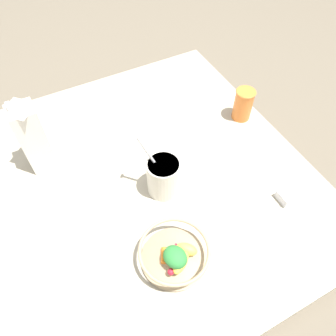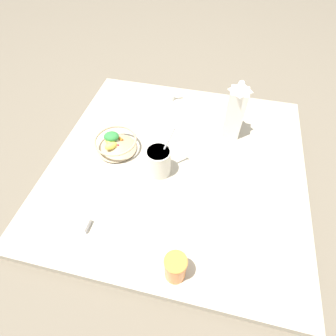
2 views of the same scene
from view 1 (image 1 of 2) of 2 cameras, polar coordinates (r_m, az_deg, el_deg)
ground_plane at (r=1.10m, az=-5.46°, el=-3.63°), size 6.00×6.00×0.00m
countertop at (r=1.08m, az=-5.55°, el=-2.97°), size 1.10×1.10×0.04m
fruit_bowl at (r=0.89m, az=1.18°, el=-14.74°), size 0.19×0.19×0.09m
milk_carton at (r=1.08m, az=-22.79°, el=5.55°), size 0.08×0.08×0.28m
yogurt_tub at (r=0.98m, az=-0.80°, el=-1.31°), size 0.12×0.11×0.22m
drinking_cup at (r=1.24m, az=12.98°, el=10.84°), size 0.07×0.07×0.12m
spice_jar at (r=1.07m, az=19.96°, el=-4.73°), size 0.05×0.05×0.03m
measuring_scoop at (r=1.00m, az=-27.10°, el=-16.40°), size 0.08×0.04×0.03m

